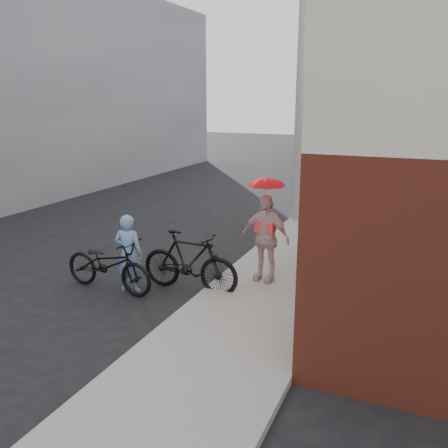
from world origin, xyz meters
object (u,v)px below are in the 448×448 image
Objects in this scene: kimono_woman at (265,238)px; bike_right at (190,262)px; planter at (340,257)px; officer at (129,254)px; bike_left at (108,264)px; utility_pole at (300,102)px.

bike_right is at bearing -136.33° from kimono_woman.
kimono_woman is 2.15m from planter.
bike_right is 3.47m from planter.
bike_left is at bearing 5.45° from officer.
utility_pole is at bearing -114.39° from officer.
utility_pole is 5.01m from planter.
bike_right reaches higher than bike_left.
officer reaches higher than planter.
officer is 0.76× the size of bike_left.
bike_left is 4.93m from planter.
kimono_woman is at bearing -54.83° from bike_right.
officer is 1.16m from bike_right.
planter is (2.41, 2.48, -0.37)m from bike_right.
officer is at bearing -104.26° from utility_pole.
kimono_woman reaches higher than planter.
officer is at bearing -139.61° from planter.
kimono_woman is (2.26, 1.32, 0.22)m from officer.
utility_pole reaches higher than planter.
officer reaches higher than bike_left.
utility_pole reaches higher than bike_left.
kimono_woman is (2.66, 1.43, 0.45)m from bike_left.
planter is at bearing -149.74° from officer.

